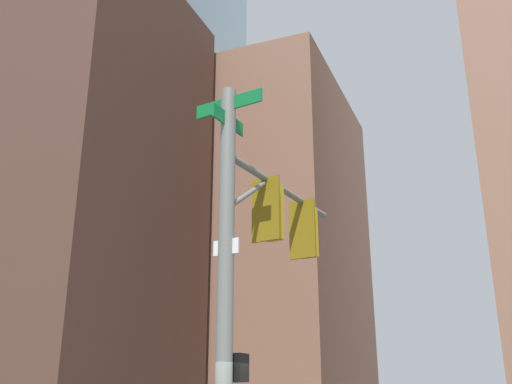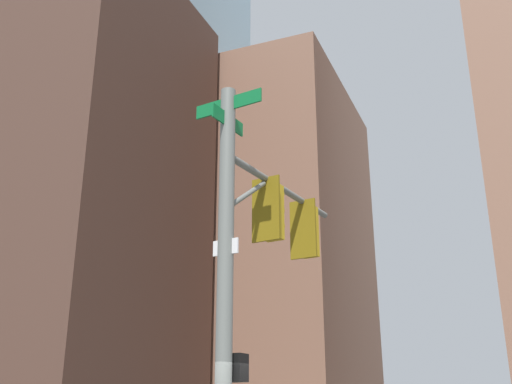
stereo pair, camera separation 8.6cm
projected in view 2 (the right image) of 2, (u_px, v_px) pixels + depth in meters
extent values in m
cylinder|color=slate|center=(225.00, 296.00, 9.22)|extent=(0.25, 0.25, 6.91)
cylinder|color=slate|center=(282.00, 189.00, 11.49)|extent=(3.68, 0.68, 0.12)
cylinder|color=slate|center=(249.00, 193.00, 10.39)|extent=(1.04, 0.24, 0.75)
cube|color=#0F6B33|center=(228.00, 104.00, 10.32)|extent=(0.22, 1.27, 0.24)
cube|color=#0F6B33|center=(228.00, 120.00, 10.22)|extent=(0.88, 0.16, 0.24)
cube|color=white|center=(226.00, 247.00, 9.48)|extent=(0.10, 0.45, 0.24)
cube|color=gold|center=(271.00, 212.00, 10.96)|extent=(0.39, 0.39, 1.00)
cube|color=#775E0F|center=(266.00, 209.00, 10.81)|extent=(0.12, 0.54, 1.16)
sphere|color=#470A07|center=(277.00, 199.00, 11.23)|extent=(0.20, 0.20, 0.20)
cylinder|color=gold|center=(278.00, 195.00, 11.31)|extent=(0.07, 0.23, 0.23)
sphere|color=#4C330A|center=(277.00, 215.00, 11.12)|extent=(0.20, 0.20, 0.20)
cylinder|color=gold|center=(279.00, 211.00, 11.21)|extent=(0.07, 0.23, 0.23)
sphere|color=green|center=(277.00, 231.00, 11.02)|extent=(0.20, 0.20, 0.20)
cylinder|color=gold|center=(279.00, 227.00, 11.10)|extent=(0.07, 0.23, 0.23)
cube|color=gold|center=(307.00, 231.00, 12.10)|extent=(0.39, 0.39, 1.00)
cube|color=#775E0F|center=(303.00, 229.00, 11.95)|extent=(0.12, 0.54, 1.16)
sphere|color=red|center=(312.00, 219.00, 12.37)|extent=(0.20, 0.20, 0.20)
cylinder|color=gold|center=(313.00, 216.00, 12.46)|extent=(0.07, 0.23, 0.23)
sphere|color=#4C330A|center=(312.00, 234.00, 12.27)|extent=(0.20, 0.20, 0.20)
cylinder|color=gold|center=(313.00, 230.00, 12.35)|extent=(0.07, 0.23, 0.23)
sphere|color=#0A3819|center=(312.00, 248.00, 12.17)|extent=(0.20, 0.20, 0.20)
cylinder|color=gold|center=(314.00, 245.00, 12.25)|extent=(0.07, 0.23, 0.23)
cube|color=black|center=(234.00, 368.00, 9.10)|extent=(0.30, 0.39, 0.40)
cube|color=#EA5914|center=(239.00, 368.00, 9.21)|extent=(0.06, 0.25, 0.28)
cube|color=#4C3328|center=(67.00, 196.00, 52.70)|extent=(19.13, 18.35, 38.98)
cube|color=#8CB2C6|center=(102.00, 100.00, 67.72)|extent=(27.55, 23.52, 68.68)
cube|color=#845B47|center=(268.00, 253.00, 68.49)|extent=(23.60, 18.95, 37.66)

